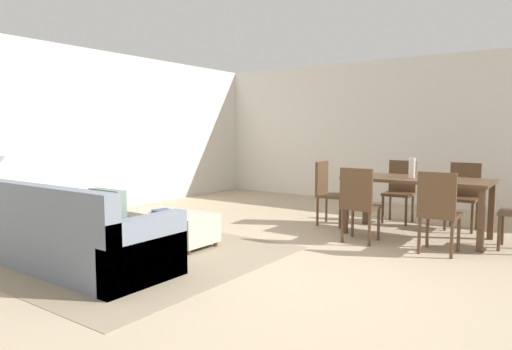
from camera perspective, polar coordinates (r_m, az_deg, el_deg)
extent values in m
plane|color=tan|center=(4.29, 3.87, -12.93)|extent=(10.80, 10.80, 0.00)
cube|color=silver|center=(8.73, 21.43, 5.10)|extent=(9.00, 0.12, 2.70)
cube|color=silver|center=(7.72, -23.75, 5.01)|extent=(0.12, 11.00, 2.70)
cube|color=gray|center=(5.29, -15.83, -9.49)|extent=(3.00, 2.80, 0.01)
cube|color=slate|center=(4.99, -21.90, -8.16)|extent=(2.28, 0.91, 0.42)
cube|color=slate|center=(4.72, -25.90, -3.76)|extent=(2.28, 0.16, 0.44)
cube|color=slate|center=(5.88, -27.60, -5.36)|extent=(0.14, 0.91, 0.62)
cube|color=slate|center=(4.13, -13.80, -9.31)|extent=(0.14, 0.91, 0.62)
cube|color=slate|center=(5.44, -26.92, -3.08)|extent=(0.36, 0.12, 0.36)
cube|color=beige|center=(5.05, -24.39, -3.42)|extent=(0.39, 0.14, 0.39)
cube|color=beige|center=(4.66, -21.88, -4.38)|extent=(0.34, 0.11, 0.33)
cube|color=slate|center=(4.31, -18.19, -4.47)|extent=(0.42, 0.11, 0.42)
cube|color=#B7AD9E|center=(5.55, -10.51, -6.32)|extent=(1.07, 0.55, 0.33)
cylinder|color=#513823|center=(6.09, -12.14, -7.18)|extent=(0.05, 0.05, 0.06)
cylinder|color=#513823|center=(5.43, -5.13, -8.63)|extent=(0.05, 0.05, 0.06)
cylinder|color=#513823|center=(5.80, -15.47, -7.89)|extent=(0.05, 0.05, 0.06)
cylinder|color=#513823|center=(5.11, -8.48, -9.59)|extent=(0.05, 0.05, 0.06)
cylinder|color=olive|center=(6.41, -29.06, -5.03)|extent=(0.04, 0.04, 0.52)
cylinder|color=olive|center=(6.11, -27.67, -5.46)|extent=(0.04, 0.04, 0.52)
cube|color=#513823|center=(6.17, 19.61, -0.53)|extent=(1.77, 0.86, 0.04)
cube|color=#513823|center=(6.82, 13.69, -3.03)|extent=(0.07, 0.07, 0.72)
cube|color=#513823|center=(6.41, 27.52, -4.04)|extent=(0.07, 0.07, 0.72)
cube|color=#513823|center=(6.15, 11.13, -3.90)|extent=(0.07, 0.07, 0.72)
cube|color=#513823|center=(5.69, 26.49, -5.14)|extent=(0.07, 0.07, 0.72)
cube|color=#513823|center=(5.71, 13.09, -3.95)|extent=(0.42, 0.42, 0.04)
cube|color=#513823|center=(5.51, 12.51, -1.60)|extent=(0.40, 0.06, 0.47)
cylinder|color=#513823|center=(5.97, 12.07, -5.72)|extent=(0.04, 0.04, 0.41)
cylinder|color=#513823|center=(5.86, 15.19, -6.00)|extent=(0.04, 0.04, 0.41)
cylinder|color=#513823|center=(5.66, 10.82, -6.31)|extent=(0.04, 0.04, 0.41)
cylinder|color=#513823|center=(5.54, 14.10, -6.63)|extent=(0.04, 0.04, 0.41)
cube|color=#513823|center=(5.44, 22.15, -4.68)|extent=(0.40, 0.40, 0.04)
cube|color=#513823|center=(5.23, 21.80, -2.24)|extent=(0.40, 0.04, 0.47)
cylinder|color=#513823|center=(5.69, 20.79, -6.52)|extent=(0.04, 0.04, 0.41)
cylinder|color=#513823|center=(5.62, 24.17, -6.79)|extent=(0.04, 0.04, 0.41)
cylinder|color=#513823|center=(5.37, 19.86, -7.19)|extent=(0.04, 0.04, 0.41)
cylinder|color=#513823|center=(5.29, 23.44, -7.51)|extent=(0.04, 0.04, 0.41)
cube|color=#513823|center=(7.02, 17.48, -2.31)|extent=(0.41, 0.41, 0.04)
cube|color=#513823|center=(7.17, 17.96, -0.12)|extent=(0.40, 0.05, 0.47)
cylinder|color=#513823|center=(6.85, 18.37, -4.44)|extent=(0.04, 0.04, 0.41)
cylinder|color=#513823|center=(6.95, 15.67, -4.22)|extent=(0.04, 0.04, 0.41)
cylinder|color=#513823|center=(7.17, 19.13, -4.02)|extent=(0.04, 0.04, 0.41)
cylinder|color=#513823|center=(7.27, 16.54, -3.82)|extent=(0.04, 0.04, 0.41)
cube|color=#513823|center=(6.83, 24.51, -2.77)|extent=(0.40, 0.40, 0.04)
cube|color=#513823|center=(6.98, 24.89, -0.51)|extent=(0.40, 0.04, 0.47)
cylinder|color=#513823|center=(6.67, 25.57, -4.96)|extent=(0.04, 0.04, 0.41)
cylinder|color=#513823|center=(6.74, 22.72, -4.75)|extent=(0.04, 0.04, 0.41)
cylinder|color=#513823|center=(7.00, 26.08, -4.51)|extent=(0.04, 0.04, 0.41)
cylinder|color=#513823|center=(7.06, 23.36, -4.31)|extent=(0.04, 0.04, 0.41)
cylinder|color=#513823|center=(5.85, 28.30, -6.49)|extent=(0.04, 0.04, 0.41)
cylinder|color=#513823|center=(6.18, 28.64, -5.89)|extent=(0.04, 0.04, 0.41)
cube|color=#513823|center=(6.63, 9.70, -2.58)|extent=(0.43, 0.43, 0.04)
cube|color=#513823|center=(6.67, 8.30, -0.31)|extent=(0.07, 0.40, 0.47)
cylinder|color=#513823|center=(6.77, 11.54, -4.39)|extent=(0.04, 0.04, 0.41)
cylinder|color=#513823|center=(6.45, 10.53, -4.85)|extent=(0.04, 0.04, 0.41)
cylinder|color=#513823|center=(6.88, 8.86, -4.17)|extent=(0.04, 0.04, 0.41)
cylinder|color=#513823|center=(6.57, 7.75, -4.61)|extent=(0.04, 0.04, 0.41)
cylinder|color=silver|center=(6.16, 19.06, 0.87)|extent=(0.08, 0.08, 0.26)
cube|color=#3F4C72|center=(5.50, -11.46, -4.51)|extent=(0.29, 0.25, 0.03)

